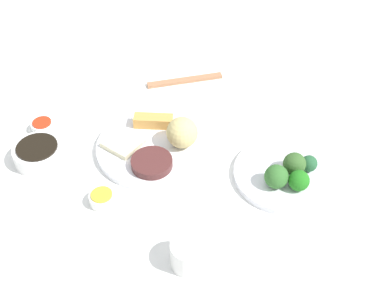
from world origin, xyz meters
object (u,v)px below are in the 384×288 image
(main_plate, at_px, (153,147))
(sauce_ramekin_hot_mustard, at_px, (102,199))
(broccoli_plate, at_px, (285,174))
(chopsticks_pair, at_px, (185,80))
(sauce_ramekin_sweet_and_sour, at_px, (43,127))
(teacup, at_px, (189,254))
(soy_sauce_bowl, at_px, (39,154))

(main_plate, bearing_deg, sauce_ramekin_hot_mustard, 123.07)
(broccoli_plate, relative_size, chopsticks_pair, 1.10)
(sauce_ramekin_sweet_and_sour, xyz_separation_m, sauce_ramekin_hot_mustard, (-0.28, -0.05, 0.00))
(sauce_ramekin_hot_mustard, distance_m, chopsticks_pair, 0.46)
(teacup, xyz_separation_m, chopsticks_pair, (0.52, -0.24, -0.02))
(main_plate, bearing_deg, chopsticks_pair, -40.94)
(broccoli_plate, height_order, chopsticks_pair, broccoli_plate)
(broccoli_plate, distance_m, teacup, 0.31)
(main_plate, relative_size, broccoli_plate, 1.16)
(broccoli_plate, distance_m, chopsticks_pair, 0.42)
(sauce_ramekin_sweet_and_sour, xyz_separation_m, teacup, (-0.49, -0.15, 0.02))
(soy_sauce_bowl, bearing_deg, main_plate, -108.54)
(main_plate, distance_m, soy_sauce_bowl, 0.26)
(soy_sauce_bowl, relative_size, teacup, 1.64)
(soy_sauce_bowl, bearing_deg, teacup, -155.14)
(sauce_ramekin_hot_mustard, bearing_deg, sauce_ramekin_sweet_and_sour, 11.04)
(main_plate, xyz_separation_m, teacup, (-0.31, 0.06, 0.02))
(sauce_ramekin_hot_mustard, xyz_separation_m, chopsticks_pair, (0.31, -0.34, -0.01))
(sauce_ramekin_hot_mustard, xyz_separation_m, teacup, (-0.21, -0.10, 0.02))
(sauce_ramekin_hot_mustard, bearing_deg, teacup, -155.48)
(broccoli_plate, height_order, teacup, teacup)
(main_plate, relative_size, chopsticks_pair, 1.27)
(broccoli_plate, xyz_separation_m, sauce_ramekin_sweet_and_sour, (0.38, 0.44, 0.00))
(broccoli_plate, xyz_separation_m, teacup, (-0.11, 0.29, 0.02))
(broccoli_plate, relative_size, soy_sauce_bowl, 2.02)
(main_plate, relative_size, sauce_ramekin_sweet_and_sour, 4.85)
(broccoli_plate, bearing_deg, sauce_ramekin_sweet_and_sour, 48.73)
(teacup, height_order, chopsticks_pair, teacup)
(sauce_ramekin_sweet_and_sour, bearing_deg, chopsticks_pair, -85.55)
(sauce_ramekin_hot_mustard, relative_size, chopsticks_pair, 0.26)
(sauce_ramekin_sweet_and_sour, relative_size, chopsticks_pair, 0.26)
(main_plate, xyz_separation_m, soy_sauce_bowl, (0.08, 0.24, 0.01))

